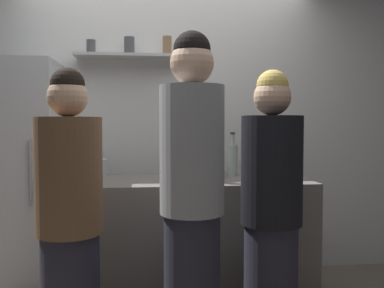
{
  "coord_description": "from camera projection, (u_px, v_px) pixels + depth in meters",
  "views": [
    {
      "loc": [
        -0.18,
        -2.4,
        1.33
      ],
      "look_at": [
        0.14,
        0.51,
        1.18
      ],
      "focal_mm": 38.58,
      "sensor_mm": 36.0,
      "label": 1
    }
  ],
  "objects": [
    {
      "name": "wine_bottle_pale_glass",
      "position": [
        232.0,
        159.0,
        3.11
      ],
      "size": [
        0.08,
        0.08,
        0.33
      ],
      "color": "#B2BFB2",
      "rests_on": "counter"
    },
    {
      "name": "person_blonde",
      "position": [
        271.0,
        218.0,
        2.3
      ],
      "size": [
        0.34,
        0.34,
        1.62
      ],
      "rotation": [
        0.0,
        0.0,
        0.66
      ],
      "color": "#262633",
      "rests_on": "ground"
    },
    {
      "name": "baking_pan",
      "position": [
        200.0,
        173.0,
        3.07
      ],
      "size": [
        0.34,
        0.24,
        0.05
      ],
      "primitive_type": "cube",
      "color": "gray",
      "rests_on": "counter"
    },
    {
      "name": "refrigerator",
      "position": [
        21.0,
        180.0,
        3.14
      ],
      "size": [
        0.58,
        0.68,
        1.78
      ],
      "color": "silver",
      "rests_on": "ground"
    },
    {
      "name": "utensil_holder",
      "position": [
        99.0,
        168.0,
        3.1
      ],
      "size": [
        0.12,
        0.12,
        0.22
      ],
      "color": "#B2B2B7",
      "rests_on": "counter"
    },
    {
      "name": "wine_bottle_amber_glass",
      "position": [
        273.0,
        162.0,
        3.14
      ],
      "size": [
        0.07,
        0.07,
        0.28
      ],
      "color": "#472814",
      "rests_on": "counter"
    },
    {
      "name": "person_brown_jacket",
      "position": [
        70.0,
        227.0,
        2.13
      ],
      "size": [
        0.34,
        0.34,
        1.61
      ],
      "rotation": [
        0.0,
        0.0,
        4.09
      ],
      "color": "#262633",
      "rests_on": "ground"
    },
    {
      "name": "water_bottle_plastic",
      "position": [
        213.0,
        166.0,
        2.79
      ],
      "size": [
        0.09,
        0.09,
        0.25
      ],
      "color": "silver",
      "rests_on": "counter"
    },
    {
      "name": "back_wall_assembly",
      "position": [
        166.0,
        126.0,
        3.64
      ],
      "size": [
        4.8,
        0.32,
        2.6
      ],
      "color": "white",
      "rests_on": "ground"
    },
    {
      "name": "person_grey_hoodie",
      "position": [
        192.0,
        203.0,
        2.18
      ],
      "size": [
        0.34,
        0.34,
        1.8
      ],
      "rotation": [
        0.0,
        0.0,
        0.92
      ],
      "color": "#262633",
      "rests_on": "ground"
    },
    {
      "name": "counter",
      "position": [
        192.0,
        243.0,
        2.96
      ],
      "size": [
        1.65,
        0.69,
        0.93
      ],
      "primitive_type": "cube",
      "color": "#66605B",
      "rests_on": "ground"
    }
  ]
}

